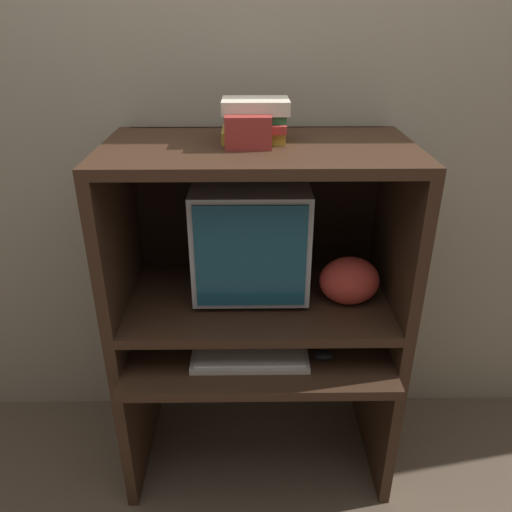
{
  "coord_description": "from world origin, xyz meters",
  "views": [
    {
      "loc": [
        -0.03,
        -1.33,
        1.75
      ],
      "look_at": [
        -0.01,
        0.28,
        0.96
      ],
      "focal_mm": 35.0,
      "sensor_mm": 36.0,
      "label": 1
    }
  ],
  "objects_px": {
    "mouse": "(324,355)",
    "book_stack": "(255,120)",
    "crt_monitor": "(250,236)",
    "storage_box": "(248,131)",
    "snack_bag": "(349,281)",
    "keyboard": "(250,359)"
  },
  "relations": [
    {
      "from": "mouse",
      "to": "book_stack",
      "type": "height_order",
      "value": "book_stack"
    },
    {
      "from": "crt_monitor",
      "to": "mouse",
      "type": "relative_size",
      "value": 5.6
    },
    {
      "from": "storage_box",
      "to": "snack_bag",
      "type": "bearing_deg",
      "value": -3.33
    },
    {
      "from": "storage_box",
      "to": "mouse",
      "type": "bearing_deg",
      "value": -29.81
    },
    {
      "from": "crt_monitor",
      "to": "mouse",
      "type": "xyz_separation_m",
      "value": [
        0.26,
        -0.24,
        -0.36
      ]
    },
    {
      "from": "snack_bag",
      "to": "book_stack",
      "type": "height_order",
      "value": "book_stack"
    },
    {
      "from": "keyboard",
      "to": "book_stack",
      "type": "height_order",
      "value": "book_stack"
    },
    {
      "from": "snack_bag",
      "to": "keyboard",
      "type": "bearing_deg",
      "value": -158.04
    },
    {
      "from": "book_stack",
      "to": "storage_box",
      "type": "height_order",
      "value": "book_stack"
    },
    {
      "from": "mouse",
      "to": "snack_bag",
      "type": "distance_m",
      "value": 0.28
    },
    {
      "from": "keyboard",
      "to": "book_stack",
      "type": "distance_m",
      "value": 0.82
    },
    {
      "from": "crt_monitor",
      "to": "mouse",
      "type": "height_order",
      "value": "crt_monitor"
    },
    {
      "from": "mouse",
      "to": "snack_bag",
      "type": "xyz_separation_m",
      "value": [
        0.1,
        0.13,
        0.23
      ]
    },
    {
      "from": "mouse",
      "to": "book_stack",
      "type": "xyz_separation_m",
      "value": [
        -0.24,
        0.22,
        0.78
      ]
    },
    {
      "from": "mouse",
      "to": "crt_monitor",
      "type": "bearing_deg",
      "value": 137.13
    },
    {
      "from": "crt_monitor",
      "to": "storage_box",
      "type": "relative_size",
      "value": 2.92
    },
    {
      "from": "crt_monitor",
      "to": "book_stack",
      "type": "height_order",
      "value": "book_stack"
    },
    {
      "from": "keyboard",
      "to": "storage_box",
      "type": "relative_size",
      "value": 2.86
    },
    {
      "from": "crt_monitor",
      "to": "keyboard",
      "type": "xyz_separation_m",
      "value": [
        -0.0,
        -0.25,
        -0.36
      ]
    },
    {
      "from": "book_stack",
      "to": "snack_bag",
      "type": "bearing_deg",
      "value": -14.99
    },
    {
      "from": "keyboard",
      "to": "snack_bag",
      "type": "distance_m",
      "value": 0.45
    },
    {
      "from": "storage_box",
      "to": "keyboard",
      "type": "bearing_deg",
      "value": -89.86
    }
  ]
}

